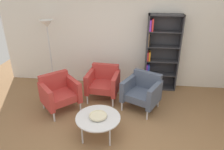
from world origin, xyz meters
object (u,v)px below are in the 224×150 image
armchair_near_window (59,92)px  floor_lamp_torchiere (48,32)px  bookshelf_tall (160,54)px  decorative_bowl (98,115)px  armchair_spare_guest (103,82)px  coffee_table_low (98,118)px  armchair_by_bookshelf (142,91)px

armchair_near_window → floor_lamp_torchiere: 1.59m
bookshelf_tall → decorative_bowl: size_ratio=5.94×
bookshelf_tall → decorative_bowl: bearing=-120.8°
floor_lamp_torchiere → decorative_bowl: bearing=-50.0°
armchair_spare_guest → armchair_near_window: 1.06m
armchair_spare_guest → floor_lamp_torchiere: floor_lamp_torchiere is taller
floor_lamp_torchiere → coffee_table_low: bearing=-50.0°
armchair_by_bookshelf → armchair_spare_guest: bearing=-173.5°
bookshelf_tall → floor_lamp_torchiere: 2.80m
bookshelf_tall → coffee_table_low: 2.43m
coffee_table_low → armchair_by_bookshelf: (0.80, 1.03, 0.04)m
coffee_table_low → armchair_near_window: size_ratio=0.84×
armchair_spare_guest → floor_lamp_torchiere: size_ratio=0.45×
bookshelf_tall → decorative_bowl: bookshelf_tall is taller
bookshelf_tall → coffee_table_low: bookshelf_tall is taller
decorative_bowl → armchair_spare_guest: size_ratio=0.41×
coffee_table_low → armchair_by_bookshelf: 1.30m
decorative_bowl → armchair_spare_guest: (-0.11, 1.36, -0.02)m
armchair_by_bookshelf → armchair_near_window: same height
armchair_spare_guest → armchair_near_window: size_ratio=0.82×
coffee_table_low → armchair_near_window: armchair_near_window is taller
armchair_near_window → floor_lamp_torchiere: bearing=74.0°
coffee_table_low → armchair_by_bookshelf: armchair_by_bookshelf is taller
armchair_near_window → floor_lamp_torchiere: size_ratio=0.55×
bookshelf_tall → armchair_by_bookshelf: bookshelf_tall is taller
bookshelf_tall → decorative_bowl: 2.42m
decorative_bowl → armchair_spare_guest: 1.36m
armchair_spare_guest → floor_lamp_torchiere: bearing=167.0°
coffee_table_low → armchair_by_bookshelf: bearing=52.1°
armchair_by_bookshelf → coffee_table_low: bearing=-101.1°
bookshelf_tall → armchair_by_bookshelf: size_ratio=2.06×
bookshelf_tall → armchair_near_window: (-2.20, -1.26, -0.53)m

